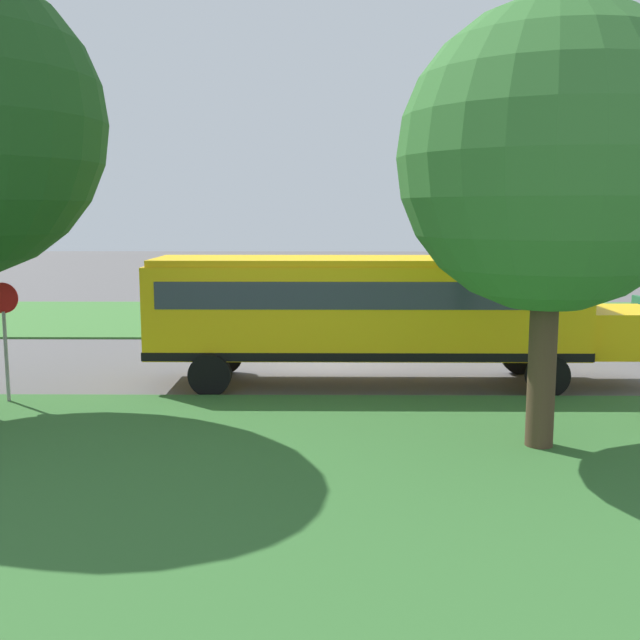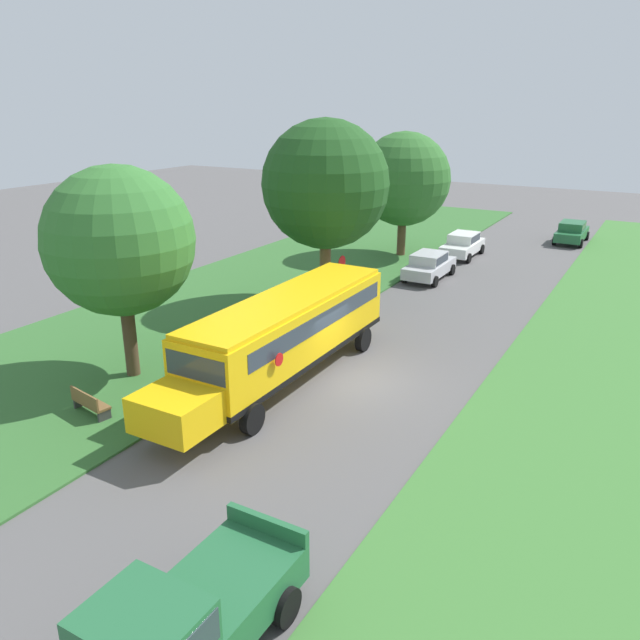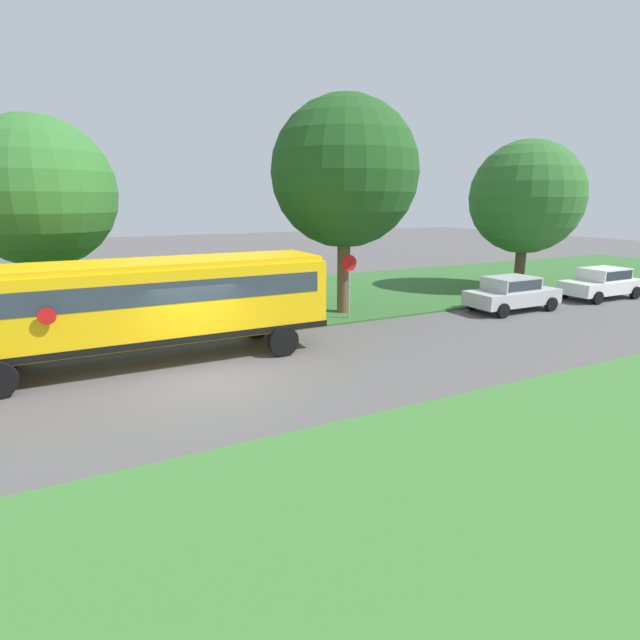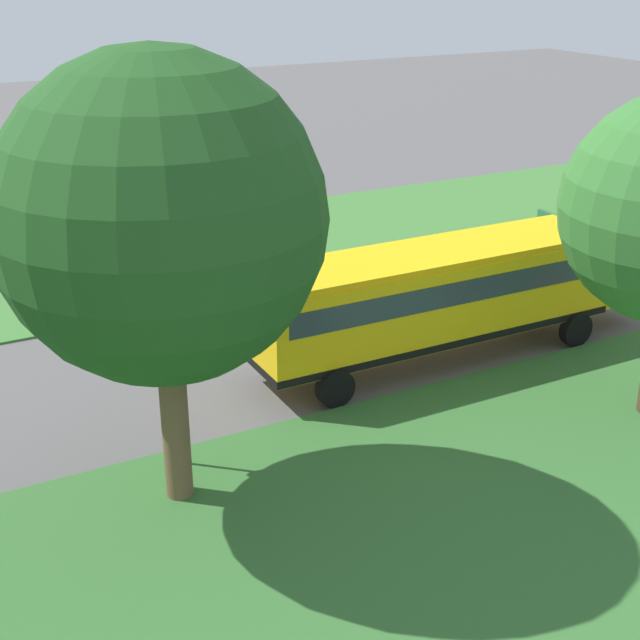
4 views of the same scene
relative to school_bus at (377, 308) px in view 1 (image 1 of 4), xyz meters
name	(u,v)px [view 1 (image 1 of 4)]	position (x,y,z in m)	size (l,w,h in m)	color
ground_plane	(328,364)	(2.52, 1.19, -1.92)	(120.00, 120.00, 0.00)	#565454
grass_verge	(329,494)	(-7.48, 1.19, -1.88)	(12.00, 80.00, 0.08)	#33662D
grass_far_side	(328,318)	(11.52, 1.19, -1.89)	(10.00, 80.00, 0.07)	#3D7533
school_bus	(377,308)	(0.00, 0.00, 0.00)	(2.84, 12.42, 3.16)	yellow
oak_tree_beside_bus	(551,155)	(-5.10, -2.64, 3.32)	(5.32, 5.32, 7.85)	#4C3826
stop_sign	(5,328)	(-2.08, 8.35, -0.19)	(0.08, 0.68, 2.74)	gray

